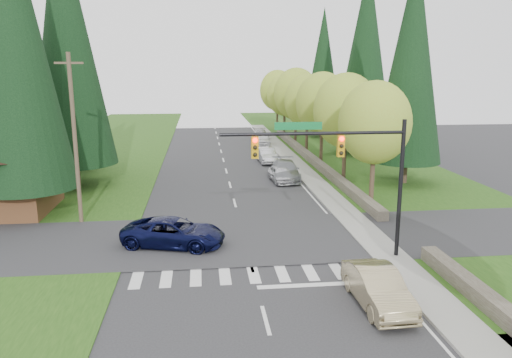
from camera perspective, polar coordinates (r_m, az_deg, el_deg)
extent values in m
plane|color=#28282B|center=(20.07, 0.73, -14.47)|extent=(120.00, 120.00, 0.00)
cube|color=#1F4813|center=(41.70, 15.22, -0.46)|extent=(14.00, 110.00, 0.06)
cube|color=#1F4813|center=(40.28, -21.71, -1.37)|extent=(14.00, 110.00, 0.06)
cube|color=#28282B|center=(27.40, -1.35, -6.88)|extent=(120.00, 8.00, 0.10)
cube|color=gray|center=(41.77, 6.41, -0.02)|extent=(1.80, 80.00, 0.13)
cube|color=gray|center=(41.59, 5.26, -0.05)|extent=(0.20, 80.00, 0.13)
cube|color=#4C4438|center=(49.73, 6.31, 2.35)|extent=(0.70, 40.00, 0.70)
cylinder|color=black|center=(24.83, 16.15, -1.26)|extent=(0.20, 0.20, 6.80)
cylinder|color=black|center=(23.01, 6.59, 5.19)|extent=(8.60, 0.16, 0.16)
cube|color=#0C662D|center=(22.87, 4.86, 6.07)|extent=(2.20, 0.04, 0.35)
cube|color=#BF8C0C|center=(23.42, 9.66, 3.74)|extent=(0.32, 0.24, 1.00)
sphere|color=#FF0C05|center=(23.23, 9.79, 4.54)|extent=(0.22, 0.22, 0.22)
cube|color=#BF8C0C|center=(22.65, -0.14, 3.62)|extent=(0.32, 0.24, 1.00)
sphere|color=#FF0C05|center=(22.46, -0.10, 4.45)|extent=(0.22, 0.22, 0.22)
cube|color=#4C2D19|center=(35.94, -27.02, -0.90)|extent=(6.00, 6.00, 3.20)
cylinder|color=#473828|center=(30.89, -19.98, 4.15)|extent=(0.24, 0.24, 10.00)
cube|color=#473828|center=(30.61, -20.61, 12.32)|extent=(1.60, 0.10, 0.12)
cylinder|color=#38281C|center=(34.40, 13.17, 0.94)|extent=(0.32, 0.32, 4.76)
ellipsoid|color=olive|center=(33.92, 13.44, 6.29)|extent=(4.80, 4.80, 5.52)
cylinder|color=#38281C|center=(40.96, 10.08, 3.03)|extent=(0.32, 0.32, 4.93)
ellipsoid|color=olive|center=(40.55, 10.26, 7.70)|extent=(5.20, 5.20, 5.98)
cylinder|color=#38281C|center=(47.58, 7.49, 4.50)|extent=(0.32, 0.32, 5.04)
ellipsoid|color=olive|center=(47.23, 7.61, 8.61)|extent=(5.00, 5.00, 5.75)
cylinder|color=#38281C|center=(54.38, 5.83, 5.43)|extent=(0.32, 0.32, 4.82)
ellipsoid|color=olive|center=(54.07, 5.91, 8.87)|extent=(5.00, 5.00, 5.75)
cylinder|color=#38281C|center=(61.19, 4.55, 6.41)|extent=(0.32, 0.32, 5.15)
ellipsoid|color=olive|center=(60.92, 4.61, 9.68)|extent=(5.40, 5.40, 6.21)
cylinder|color=#38281C|center=(68.03, 3.26, 6.86)|extent=(0.32, 0.32, 4.70)
ellipsoid|color=olive|center=(67.79, 3.30, 9.54)|extent=(4.80, 4.80, 5.52)
cylinder|color=#38281C|center=(74.91, 2.44, 7.50)|extent=(0.32, 0.32, 4.98)
ellipsoid|color=olive|center=(74.69, 2.47, 10.09)|extent=(5.20, 5.20, 5.98)
cylinder|color=#38281C|center=(34.49, -24.39, -2.19)|extent=(0.50, 0.50, 2.00)
cone|color=black|center=(33.55, -25.94, 14.23)|extent=(6.12, 6.12, 18.00)
cylinder|color=#38281C|center=(39.15, -26.80, -0.77)|extent=(0.50, 0.50, 2.00)
cylinder|color=#38281C|center=(41.72, -19.79, 0.60)|extent=(0.50, 0.50, 2.00)
cone|color=black|center=(40.98, -20.89, 14.84)|extent=(6.46, 6.46, 19.00)
cylinder|color=#38281C|center=(47.92, -20.51, 2.02)|extent=(0.50, 0.50, 2.00)
cone|color=black|center=(47.24, -21.39, 13.18)|extent=(5.78, 5.78, 17.00)
cylinder|color=#38281C|center=(41.88, 16.57, 0.87)|extent=(0.50, 0.50, 2.00)
cone|color=black|center=(41.08, 17.35, 12.98)|extent=(5.44, 5.44, 16.00)
cylinder|color=#38281C|center=(55.13, 11.94, 3.84)|extent=(0.50, 0.50, 2.00)
cone|color=black|center=(54.56, 12.41, 14.07)|extent=(6.12, 6.12, 18.00)
cylinder|color=#38281C|center=(68.20, 7.47, 5.64)|extent=(0.50, 0.50, 2.00)
cone|color=black|center=(67.71, 7.68, 12.63)|extent=(5.10, 5.10, 15.00)
imported|color=tan|center=(20.46, 13.74, -11.98)|extent=(1.73, 4.59, 1.49)
imported|color=black|center=(26.48, -9.37, -6.05)|extent=(5.79, 3.80, 1.48)
imported|color=silver|center=(40.64, 2.87, 0.55)|extent=(1.86, 3.98, 1.32)
imported|color=slate|center=(41.55, 3.38, 0.98)|extent=(2.59, 5.55, 1.57)
imported|color=silver|center=(49.11, 1.24, 2.75)|extent=(1.75, 4.51, 1.46)
imported|color=silver|center=(60.20, 0.84, 4.55)|extent=(2.16, 4.31, 1.41)
imported|color=#9C9CA1|center=(65.45, 0.55, 5.13)|extent=(2.00, 4.41, 1.25)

